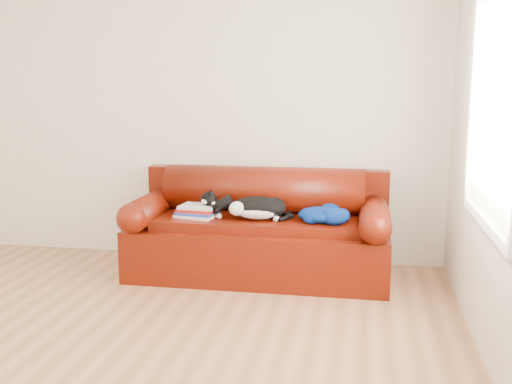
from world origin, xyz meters
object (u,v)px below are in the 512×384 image
sofa_base (259,247)px  blanket (323,214)px  cat (257,209)px  book_stack (198,211)px

sofa_base → blanket: size_ratio=4.56×
blanket → cat: bearing=-177.9°
sofa_base → cat: (0.00, -0.11, 0.35)m
cat → blanket: size_ratio=1.42×
cat → blanket: 0.52m
cat → blanket: cat is taller
sofa_base → blanket: bearing=-9.9°
sofa_base → book_stack: (-0.49, -0.11, 0.31)m
cat → book_stack: bearing=159.5°
sofa_base → blanket: 0.62m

